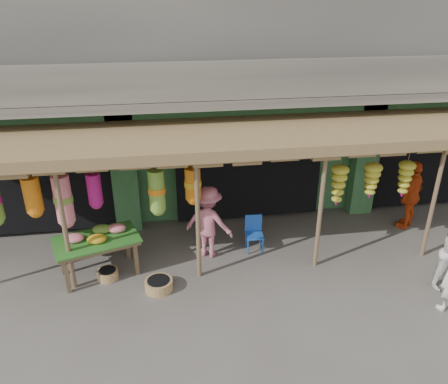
{
  "coord_description": "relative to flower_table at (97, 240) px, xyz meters",
  "views": [
    {
      "loc": [
        -2.15,
        -7.67,
        5.41
      ],
      "look_at": [
        -0.8,
        1.0,
        1.31
      ],
      "focal_mm": 35.0,
      "sensor_mm": 36.0,
      "label": 1
    }
  ],
  "objects": [
    {
      "name": "ground",
      "position": [
        3.52,
        -0.21,
        -0.8
      ],
      "size": [
        80.0,
        80.0,
        0.0
      ],
      "primitive_type": "plane",
      "color": "#514C47",
      "rests_on": "ground"
    },
    {
      "name": "building",
      "position": [
        3.52,
        4.66,
        2.57
      ],
      "size": [
        16.4,
        6.8,
        7.0
      ],
      "color": "gray",
      "rests_on": "ground"
    },
    {
      "name": "awning",
      "position": [
        3.36,
        0.59,
        1.77
      ],
      "size": [
        14.0,
        2.7,
        2.79
      ],
      "color": "brown",
      "rests_on": "ground"
    },
    {
      "name": "flower_table",
      "position": [
        0.0,
        0.0,
        0.0
      ],
      "size": [
        1.86,
        1.42,
        0.99
      ],
      "rotation": [
        0.0,
        0.0,
        0.31
      ],
      "color": "brown",
      "rests_on": "ground"
    },
    {
      "name": "blue_chair",
      "position": [
        3.36,
        0.46,
        -0.35
      ],
      "size": [
        0.4,
        0.41,
        0.81
      ],
      "rotation": [
        0.0,
        0.0,
        -0.05
      ],
      "color": "#1B4EB0",
      "rests_on": "ground"
    },
    {
      "name": "basket_mid",
      "position": [
        1.18,
        -0.75,
        -0.69
      ],
      "size": [
        0.68,
        0.68,
        0.21
      ],
      "primitive_type": "cylinder",
      "rotation": [
        0.0,
        0.0,
        0.25
      ],
      "color": "#9F7247",
      "rests_on": "ground"
    },
    {
      "name": "basket_right",
      "position": [
        0.16,
        -0.22,
        -0.7
      ],
      "size": [
        0.46,
        0.46,
        0.2
      ],
      "primitive_type": "cylinder",
      "rotation": [
        0.0,
        0.0,
        -0.08
      ],
      "color": "#875F3F",
      "rests_on": "ground"
    },
    {
      "name": "person_vendor",
      "position": [
        7.34,
        0.86,
        0.07
      ],
      "size": [
        1.07,
        0.95,
        1.74
      ],
      "primitive_type": "imported",
      "rotation": [
        0.0,
        0.0,
        3.78
      ],
      "color": "#CD4213",
      "rests_on": "ground"
    },
    {
      "name": "person_shopper",
      "position": [
        2.32,
        0.35,
        0.03
      ],
      "size": [
        1.23,
        1.04,
        1.65
      ],
      "primitive_type": "imported",
      "rotation": [
        0.0,
        0.0,
        2.66
      ],
      "color": "#C16677",
      "rests_on": "ground"
    }
  ]
}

